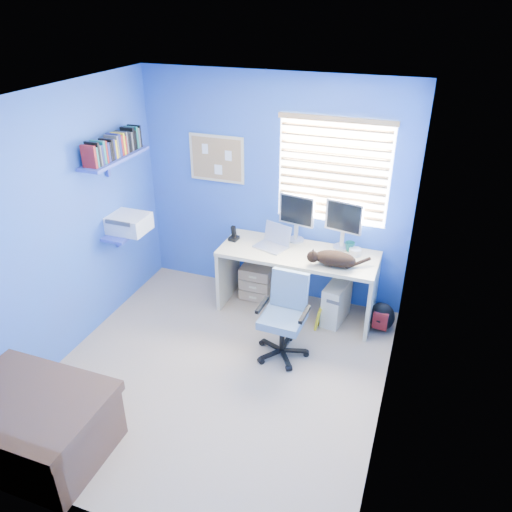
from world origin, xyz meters
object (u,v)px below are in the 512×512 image
(desk, at_px, (297,282))
(office_chair, at_px, (284,326))
(cat, at_px, (335,259))
(tower_pc, at_px, (336,302))
(laptop, at_px, (271,238))

(desk, bearing_deg, office_chair, -83.79)
(cat, relative_size, tower_pc, 0.94)
(tower_pc, distance_m, office_chair, 0.83)
(laptop, xyz_separation_m, office_chair, (0.39, -0.75, -0.54))
(desk, bearing_deg, laptop, 179.46)
(desk, distance_m, office_chair, 0.75)
(office_chair, bearing_deg, cat, 60.55)
(laptop, distance_m, office_chair, 1.00)
(laptop, xyz_separation_m, cat, (0.73, -0.15, -0.03))
(desk, height_order, office_chair, office_chair)
(desk, relative_size, cat, 3.97)
(cat, distance_m, office_chair, 0.85)
(desk, bearing_deg, tower_pc, -1.89)
(laptop, height_order, office_chair, laptop)
(office_chair, bearing_deg, desk, 96.21)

